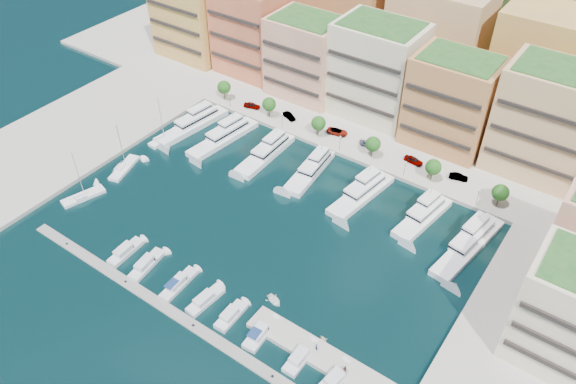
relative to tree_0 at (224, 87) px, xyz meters
The scene contains 54 objects.
ground 52.39m from the tree_0, 39.95° to the right, with size 400.00×400.00×0.00m, color black.
north_quay 49.34m from the tree_0, 35.47° to the left, with size 220.00×64.00×2.00m, color #9E998E.
west_quay 47.21m from the tree_0, 117.93° to the right, with size 34.00×76.00×2.00m, color #9E998E.
hillside 86.46m from the tree_0, 62.40° to the left, with size 240.00×40.00×58.00m, color #213314.
south_pontoon 73.65m from the tree_0, 59.77° to the right, with size 72.00×2.20×0.35m, color gray.
finger_pier 89.46m from the tree_0, 38.41° to the right, with size 32.00×5.00×2.00m, color #9E998E.
apartment_0 31.96m from the tree_0, 147.61° to the left, with size 22.00×16.50×24.80m.
apartment_1 21.20m from the tree_0, 102.21° to the left, with size 20.00×16.50×26.80m.
apartment_2 24.86m from the tree_0, 44.13° to the left, with size 20.00×15.50×22.80m.
apartment_3 43.22m from the tree_0, 25.95° to the left, with size 22.00×16.50×25.80m.
apartment_4 62.75m from the tree_0, 15.37° to the left, with size 20.00×15.50×23.80m.
apartment_5 84.60m from the tree_0, 12.71° to the left, with size 22.00×16.50×26.80m.
backblock_1 44.63m from the tree_0, 69.68° to the left, with size 26.00×18.00×30.00m, color #B46F43.
backblock_2 61.58m from the tree_0, 41.99° to the left, with size 26.00×18.00×30.00m, color #DFA576.
backblock_3 85.98m from the tree_0, 28.37° to the left, with size 26.00×18.00×30.00m, color #C17C46.
tree_0 is the anchor object (origin of this frame).
tree_1 16.00m from the tree_0, ahead, with size 3.80×3.80×5.65m.
tree_2 32.00m from the tree_0, ahead, with size 3.80×3.80×5.65m.
tree_3 48.00m from the tree_0, ahead, with size 3.80×3.80×5.65m.
tree_4 64.00m from the tree_0, ahead, with size 3.80×3.80×5.65m.
tree_5 80.00m from the tree_0, ahead, with size 3.80×3.80×5.65m.
lamppost_0 4.70m from the tree_0, 29.90° to the right, with size 0.30×0.30×4.20m.
lamppost_1 22.14m from the tree_0, ahead, with size 0.30×0.30×4.20m.
lamppost_2 40.08m from the tree_0, ahead, with size 0.30×0.30×4.20m.
lamppost_3 58.05m from the tree_0, ahead, with size 0.30×0.30×4.20m.
lamppost_4 76.04m from the tree_0, ahead, with size 0.30×0.30×4.20m.
yacht_0 15.33m from the tree_0, 83.50° to the right, with size 7.23×22.91×7.30m.
yacht_1 19.49m from the tree_0, 49.78° to the right, with size 7.06×22.35×7.30m.
yacht_2 29.27m from the tree_0, 28.30° to the right, with size 5.27×20.37×7.30m.
yacht_3 40.90m from the tree_0, 18.79° to the right, with size 6.47×19.20×7.30m.
yacht_4 55.00m from the tree_0, 14.44° to the right, with size 7.51×20.42×7.30m.
yacht_5 69.28m from the tree_0, 10.48° to the right, with size 7.03×18.13×7.30m.
yacht_6 81.12m from the tree_0, 10.73° to the right, with size 7.75×23.52×7.30m.
cruiser_2 62.30m from the tree_0, 69.16° to the right, with size 2.98×8.57×2.55m.
cruiser_3 64.76m from the tree_0, 64.02° to the right, with size 3.71×9.28×2.55m.
cruiser_4 69.11m from the tree_0, 57.41° to the right, with size 2.93×9.22×2.66m.
cruiser_5 73.04m from the tree_0, 52.81° to the right, with size 3.17×8.37×2.55m.
cruiser_6 77.00m from the tree_0, 49.06° to the right, with size 2.81×7.31×2.55m.
cruiser_7 81.60m from the tree_0, 45.47° to the right, with size 3.36×7.97×2.66m.
cruiser_8 87.89m from the tree_0, 41.42° to the right, with size 2.78×7.48×2.55m.
cruiser_9 93.37m from the tree_0, 38.51° to the right, with size 3.64×7.41×2.55m.
sailboat_0 51.80m from the tree_0, 89.26° to the right, with size 5.58×10.29×13.20m.
sailboat_1 39.05m from the tree_0, 89.59° to the right, with size 5.71×10.64×13.20m.
sailboat_2 24.89m from the tree_0, 91.10° to the right, with size 3.55×8.57×13.20m.
tender_1 85.16m from the tree_0, 37.96° to the right, with size 1.48×1.71×0.90m, color #F1E6B8.
tender_0 74.55m from the tree_0, 42.63° to the right, with size 2.53×3.54×0.73m, color white.
car_0 9.91m from the tree_0, ahead, with size 1.87×4.64×1.58m, color gray.
car_1 21.41m from the tree_0, ahead, with size 1.56×4.47×1.47m, color gray.
car_2 36.13m from the tree_0, ahead, with size 2.53×5.49×1.53m, color gray.
car_3 45.46m from the tree_0, ahead, with size 1.86×4.59×1.33m, color gray.
car_4 57.89m from the tree_0, ahead, with size 1.94×4.82×1.64m, color gray.
car_5 69.46m from the tree_0, ahead, with size 1.54×4.43×1.46m, color gray.
person_0 87.26m from the tree_0, 39.34° to the right, with size 0.59×0.39×1.63m, color #252F4A.
person_1 92.75m from the tree_0, 37.32° to the right, with size 0.85×0.66×1.75m, color #4F342F.
Camera 1 is at (56.06, -70.79, 85.36)m, focal length 35.00 mm.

